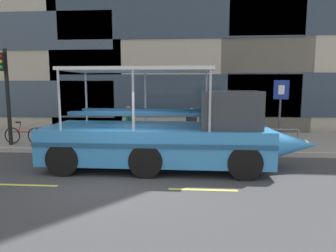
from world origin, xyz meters
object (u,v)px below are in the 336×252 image
object	(u,v)px
leaned_bicycle	(24,135)
pedestrian_mid_left	(192,123)
traffic_light_pole	(6,87)
pedestrian_near_bow	(260,123)
pedestrian_mid_right	(129,121)
parking_sign	(280,102)
duck_tour_boat	(172,135)

from	to	relation	value
leaned_bicycle	pedestrian_mid_left	size ratio (longest dim) A/B	1.11
traffic_light_pole	pedestrian_near_bow	distance (m)	10.69
leaned_bicycle	pedestrian_mid_right	bearing A→B (deg)	3.12
traffic_light_pole	pedestrian_mid_left	size ratio (longest dim) A/B	2.53
leaned_bicycle	pedestrian_mid_right	xyz separation A→B (m)	(4.55, 0.25, 0.61)
traffic_light_pole	pedestrian_near_bow	bearing A→B (deg)	4.65
parking_sign	pedestrian_near_bow	distance (m)	1.21
duck_tour_boat	pedestrian_mid_left	size ratio (longest dim) A/B	5.64
parking_sign	pedestrian_mid_right	bearing A→B (deg)	178.77
pedestrian_mid_left	parking_sign	bearing A→B (deg)	-1.51
pedestrian_near_bow	pedestrian_mid_right	world-z (taller)	pedestrian_mid_right
duck_tour_boat	pedestrian_near_bow	distance (m)	4.72
parking_sign	pedestrian_mid_left	bearing A→B (deg)	178.49
leaned_bicycle	pedestrian_mid_left	xyz separation A→B (m)	(7.22, 0.21, 0.58)
parking_sign	pedestrian_mid_right	xyz separation A→B (m)	(-6.23, 0.13, -0.85)
traffic_light_pole	parking_sign	distance (m)	11.24
traffic_light_pole	pedestrian_near_bow	xyz separation A→B (m)	(10.55, 0.86, -1.50)
traffic_light_pole	duck_tour_boat	xyz separation A→B (m)	(7.03, -2.29, -1.53)
parking_sign	pedestrian_mid_left	xyz separation A→B (m)	(-3.56, 0.09, -0.89)
pedestrian_near_bow	pedestrian_mid_left	distance (m)	2.91
pedestrian_mid_right	parking_sign	bearing A→B (deg)	-1.23
duck_tour_boat	pedestrian_mid_left	distance (m)	2.89
pedestrian_near_bow	pedestrian_mid_left	size ratio (longest dim) A/B	0.97
duck_tour_boat	pedestrian_mid_left	xyz separation A→B (m)	(0.63, 2.82, 0.06)
parking_sign	leaned_bicycle	distance (m)	10.88
parking_sign	pedestrian_near_bow	bearing A→B (deg)	147.56
leaned_bicycle	traffic_light_pole	bearing A→B (deg)	-143.73
pedestrian_near_bow	pedestrian_mid_right	distance (m)	5.57
leaned_bicycle	parking_sign	bearing A→B (deg)	0.61
duck_tour_boat	traffic_light_pole	bearing A→B (deg)	161.95
pedestrian_mid_left	duck_tour_boat	bearing A→B (deg)	-102.57
duck_tour_boat	pedestrian_mid_right	distance (m)	3.52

